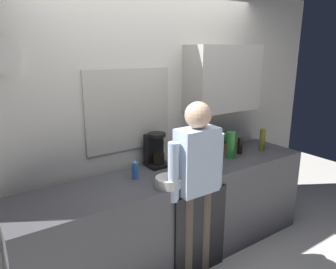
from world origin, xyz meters
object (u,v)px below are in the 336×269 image
object	(u,v)px
bottle_dark_sauce	(240,146)
mixing_bowl	(169,182)
bottle_olive_oil	(262,140)
potted_plant	(226,139)
bottle_red_vinegar	(215,155)
coffee_maker	(155,151)
dish_soap	(135,170)
person_at_sink	(196,177)
cup_blue_mug	(183,164)
bottle_clear_soda	(231,145)

from	to	relation	value
bottle_dark_sauce	mixing_bowl	size ratio (longest dim) A/B	0.82
bottle_olive_oil	potted_plant	size ratio (longest dim) A/B	1.09
bottle_olive_oil	bottle_red_vinegar	distance (m)	0.76
bottle_dark_sauce	bottle_olive_oil	bearing A→B (deg)	-12.47
coffee_maker	mixing_bowl	world-z (taller)	coffee_maker
coffee_maker	bottle_dark_sauce	distance (m)	0.96
mixing_bowl	potted_plant	distance (m)	1.15
bottle_dark_sauce	potted_plant	size ratio (longest dim) A/B	0.78
dish_soap	coffee_maker	bearing A→B (deg)	28.74
bottle_olive_oil	dish_soap	xyz separation A→B (m)	(-1.54, 0.11, -0.05)
bottle_olive_oil	dish_soap	world-z (taller)	bottle_olive_oil
bottle_red_vinegar	person_at_sink	bearing A→B (deg)	-153.73
potted_plant	mixing_bowl	bearing A→B (deg)	-158.06
bottle_red_vinegar	potted_plant	xyz separation A→B (m)	(0.43, 0.30, 0.02)
dish_soap	bottle_red_vinegar	bearing A→B (deg)	-12.35
bottle_red_vinegar	mixing_bowl	world-z (taller)	bottle_red_vinegar
person_at_sink	cup_blue_mug	bearing A→B (deg)	78.88
bottle_red_vinegar	potted_plant	distance (m)	0.52
coffee_maker	cup_blue_mug	size ratio (longest dim) A/B	3.30
coffee_maker	bottle_olive_oil	xyz separation A→B (m)	(1.22, -0.28, -0.02)
bottle_olive_oil	bottle_red_vinegar	size ratio (longest dim) A/B	1.14
bottle_dark_sauce	bottle_clear_soda	size ratio (longest dim) A/B	0.64
coffee_maker	person_at_sink	world-z (taller)	person_at_sink
coffee_maker	bottle_dark_sauce	size ratio (longest dim) A/B	1.83
bottle_red_vinegar	potted_plant	world-z (taller)	potted_plant
dish_soap	cup_blue_mug	bearing A→B (deg)	-5.56
mixing_bowl	dish_soap	size ratio (longest dim) A/B	1.22
cup_blue_mug	dish_soap	distance (m)	0.50
bottle_olive_oil	mixing_bowl	world-z (taller)	bottle_olive_oil
bottle_olive_oil	cup_blue_mug	world-z (taller)	bottle_olive_oil
bottle_clear_soda	potted_plant	size ratio (longest dim) A/B	1.22
bottle_red_vinegar	cup_blue_mug	size ratio (longest dim) A/B	2.20
bottle_clear_soda	potted_plant	bearing A→B (deg)	58.09
bottle_red_vinegar	person_at_sink	distance (m)	0.44
coffee_maker	bottle_red_vinegar	xyz separation A→B (m)	(0.46, -0.35, -0.04)
coffee_maker	bottle_red_vinegar	size ratio (longest dim) A/B	1.50
bottle_red_vinegar	mixing_bowl	size ratio (longest dim) A/B	1.00
coffee_maker	mixing_bowl	size ratio (longest dim) A/B	1.50
bottle_olive_oil	cup_blue_mug	size ratio (longest dim) A/B	2.50
dish_soap	mixing_bowl	bearing A→B (deg)	-63.09
bottle_olive_oil	person_at_sink	bearing A→B (deg)	-167.32
bottle_olive_oil	bottle_dark_sauce	world-z (taller)	bottle_olive_oil
bottle_clear_soda	cup_blue_mug	distance (m)	0.60
bottle_red_vinegar	coffee_maker	bearing A→B (deg)	143.02
bottle_dark_sauce	potted_plant	xyz separation A→B (m)	(-0.05, 0.17, 0.04)
potted_plant	dish_soap	world-z (taller)	potted_plant
potted_plant	person_at_sink	xyz separation A→B (m)	(-0.82, -0.49, -0.09)
bottle_olive_oil	potted_plant	bearing A→B (deg)	144.31
bottle_clear_soda	person_at_sink	distance (m)	0.75
bottle_olive_oil	potted_plant	world-z (taller)	bottle_olive_oil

